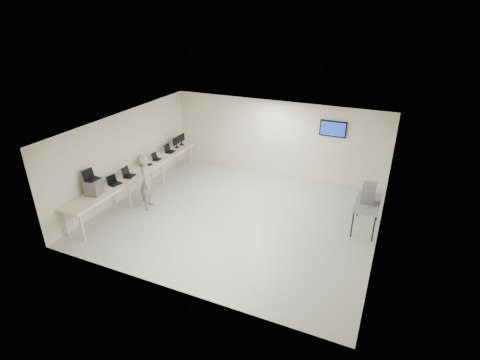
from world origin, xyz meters
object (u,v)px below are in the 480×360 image
at_px(equipment_box, 94,187).
at_px(side_table, 368,204).
at_px(workbench, 138,172).
at_px(soldier, 147,181).

height_order(equipment_box, side_table, equipment_box).
relative_size(workbench, equipment_box, 13.12).
xyz_separation_m(soldier, side_table, (6.40, 1.49, -0.12)).
xyz_separation_m(equipment_box, soldier, (0.85, 1.30, -0.23)).
bearing_deg(workbench, soldier, -36.16).
bearing_deg(workbench, equipment_box, -91.92).
xyz_separation_m(workbench, equipment_box, (-0.06, -1.88, 0.30)).
distance_m(soldier, side_table, 6.57).
bearing_deg(soldier, workbench, 29.55).
bearing_deg(equipment_box, workbench, 75.31).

